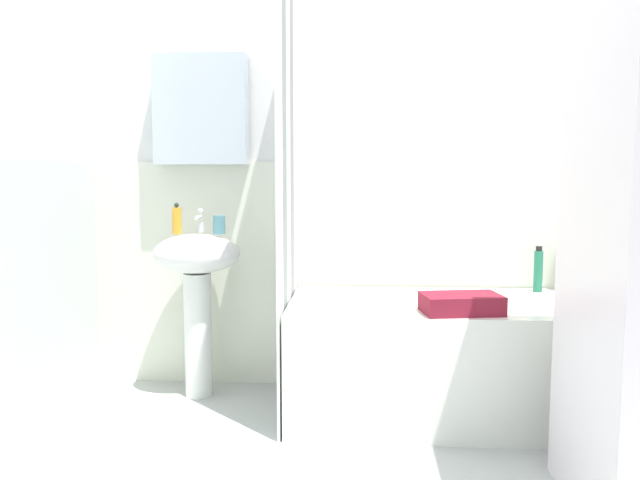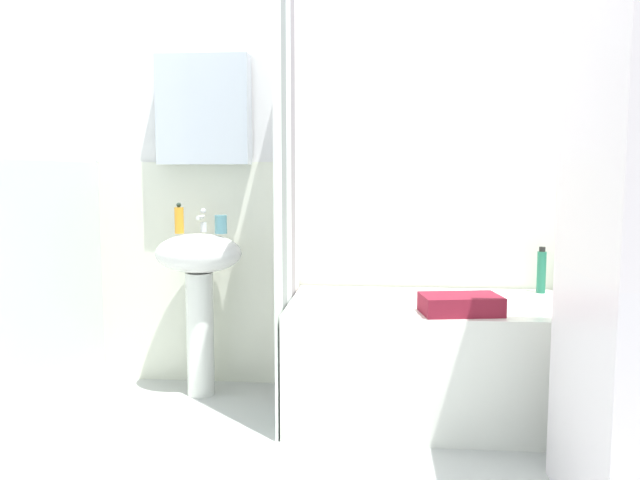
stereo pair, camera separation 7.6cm
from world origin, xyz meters
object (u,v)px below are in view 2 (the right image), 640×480
Objects in this scene: towel_folded at (461,304)px; sink at (199,277)px; soap_dispenser at (179,220)px; conditioner_bottle at (541,271)px; bathtub at (457,360)px; toothbrush_cup at (221,224)px; shampoo_bottle at (592,278)px; body_wash_bottle at (567,277)px.

sink is at bearing 161.62° from towel_folded.
soap_dispenser is 1.46m from towel_folded.
bathtub is at bearing -147.83° from conditioner_bottle.
bathtub is at bearing -7.88° from sink.
towel_folded is at bearing -20.82° from toothbrush_cup.
shampoo_bottle reaches higher than towel_folded.
towel_folded is (1.26, -0.42, -0.03)m from sink.
soap_dispenser is 1.53m from bathtub.
toothbrush_cup reaches higher than sink.
conditioner_bottle is at bearing 3.25° from sink.
soap_dispenser is 0.21m from toothbrush_cup.
toothbrush_cup is (0.21, 0.01, -0.02)m from soap_dispenser.
soap_dispenser reaches higher than shampoo_bottle.
toothbrush_cup is at bearing 159.18° from towel_folded.
bathtub is (1.28, -0.18, -0.34)m from sink.
shampoo_bottle is at bearing 36.14° from towel_folded.
soap_dispenser is 0.97× the size of body_wash_bottle.
conditioner_bottle reaches higher than towel_folded.
bathtub is at bearing -151.30° from body_wash_bottle.
shampoo_bottle is 0.87m from towel_folded.
body_wash_bottle is at bearing 4.19° from sink.
conditioner_bottle reaches higher than shampoo_bottle.
towel_folded is at bearing -95.45° from bathtub.
body_wash_bottle is 0.49× the size of towel_folded.
bathtub is 9.31× the size of shampoo_bottle.
sink reaches higher than conditioner_bottle.
towel_folded is at bearing -137.06° from body_wash_bottle.
shampoo_bottle is at bearing 21.91° from bathtub.
soap_dispenser is at bearing 178.34° from sink.
bathtub is at bearing -9.46° from toothbrush_cup.
toothbrush_cup is 0.41× the size of conditioner_bottle.
body_wash_bottle is at bearing 160.55° from shampoo_bottle.
sink is 1.33m from towel_folded.
soap_dispenser is 0.10× the size of bathtub.
conditioner_bottle is (-0.14, -0.04, 0.03)m from body_wash_bottle.
toothbrush_cup is 0.28× the size of towel_folded.
towel_folded is (1.36, -0.42, -0.32)m from soap_dispenser.
body_wash_bottle is (1.74, 0.12, -0.26)m from toothbrush_cup.
soap_dispenser reaches higher than conditioner_bottle.
bathtub is 0.64m from conditioner_bottle.
sink is at bearing 172.12° from bathtub.
sink reaches higher than body_wash_bottle.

